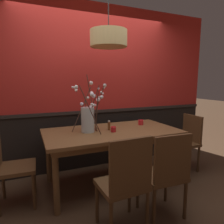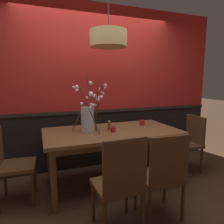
# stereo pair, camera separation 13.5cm
# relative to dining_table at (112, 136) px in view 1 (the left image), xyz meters

# --- Properties ---
(ground_plane) EXTENTS (24.00, 24.00, 0.00)m
(ground_plane) POSITION_rel_dining_table_xyz_m (0.00, 0.00, -0.70)
(ground_plane) COLOR #4C3321
(back_wall) EXTENTS (4.40, 0.14, 2.67)m
(back_wall) POSITION_rel_dining_table_xyz_m (0.00, 0.73, 0.63)
(back_wall) COLOR black
(back_wall) RESTS_ON ground
(dining_table) EXTENTS (1.82, 0.96, 0.78)m
(dining_table) POSITION_rel_dining_table_xyz_m (0.00, 0.00, 0.00)
(dining_table) COLOR brown
(dining_table) RESTS_ON ground
(chair_head_east_end) EXTENTS (0.45, 0.44, 0.90)m
(chair_head_east_end) POSITION_rel_dining_table_xyz_m (1.31, -0.02, -0.19)
(chair_head_east_end) COLOR brown
(chair_head_east_end) RESTS_ON ground
(chair_near_side_left) EXTENTS (0.46, 0.41, 0.97)m
(chair_near_side_left) POSITION_rel_dining_table_xyz_m (-0.26, -0.92, -0.16)
(chair_near_side_left) COLOR brown
(chair_near_side_left) RESTS_ON ground
(chair_near_side_right) EXTENTS (0.46, 0.42, 0.94)m
(chair_near_side_right) POSITION_rel_dining_table_xyz_m (0.23, -0.89, -0.18)
(chair_near_side_right) COLOR brown
(chair_near_side_right) RESTS_ON ground
(chair_head_west_end) EXTENTS (0.44, 0.44, 0.92)m
(chair_head_west_end) POSITION_rel_dining_table_xyz_m (-1.29, -0.01, -0.18)
(chair_head_west_end) COLOR brown
(chair_head_west_end) RESTS_ON ground
(vase_with_blossoms) EXTENTS (0.53, 0.58, 0.75)m
(vase_with_blossoms) POSITION_rel_dining_table_xyz_m (-0.32, 0.06, 0.28)
(vase_with_blossoms) COLOR silver
(vase_with_blossoms) RESTS_ON dining_table
(candle_holder_nearer_center) EXTENTS (0.08, 0.08, 0.08)m
(candle_holder_nearer_center) POSITION_rel_dining_table_xyz_m (0.55, 0.15, 0.12)
(candle_holder_nearer_center) COLOR red
(candle_holder_nearer_center) RESTS_ON dining_table
(candle_holder_nearer_edge) EXTENTS (0.07, 0.07, 0.07)m
(candle_holder_nearer_edge) POSITION_rel_dining_table_xyz_m (-0.02, -0.09, 0.12)
(candle_holder_nearer_edge) COLOR red
(candle_holder_nearer_edge) RESTS_ON dining_table
(condiment_bottle) EXTENTS (0.04, 0.04, 0.13)m
(condiment_bottle) POSITION_rel_dining_table_xyz_m (-0.03, 0.04, 0.15)
(condiment_bottle) COLOR brown
(condiment_bottle) RESTS_ON dining_table
(pendant_lamp) EXTENTS (0.47, 0.47, 0.79)m
(pendant_lamp) POSITION_rel_dining_table_xyz_m (-0.06, -0.02, 1.29)
(pendant_lamp) COLOR tan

